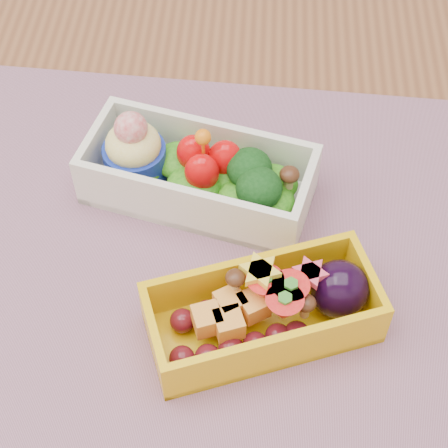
# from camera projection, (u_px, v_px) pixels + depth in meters

# --- Properties ---
(table) EXTENTS (1.20, 0.80, 0.75)m
(table) POSITION_uv_depth(u_px,v_px,m) (238.00, 337.00, 0.65)
(table) COLOR brown
(table) RESTS_ON ground
(placemat) EXTENTS (0.54, 0.43, 0.00)m
(placemat) POSITION_uv_depth(u_px,v_px,m) (214.00, 259.00, 0.58)
(placemat) COLOR gray
(placemat) RESTS_ON table
(bento_white) EXTENTS (0.20, 0.12, 0.08)m
(bento_white) POSITION_uv_depth(u_px,v_px,m) (197.00, 174.00, 0.60)
(bento_white) COLOR white
(bento_white) RESTS_ON placemat
(bento_yellow) EXTENTS (0.18, 0.12, 0.05)m
(bento_yellow) POSITION_uv_depth(u_px,v_px,m) (268.00, 310.00, 0.52)
(bento_yellow) COLOR #E9B30B
(bento_yellow) RESTS_ON placemat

